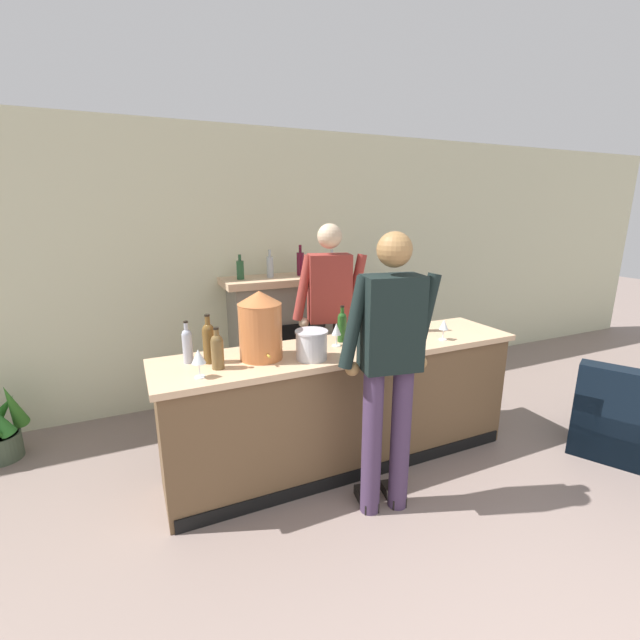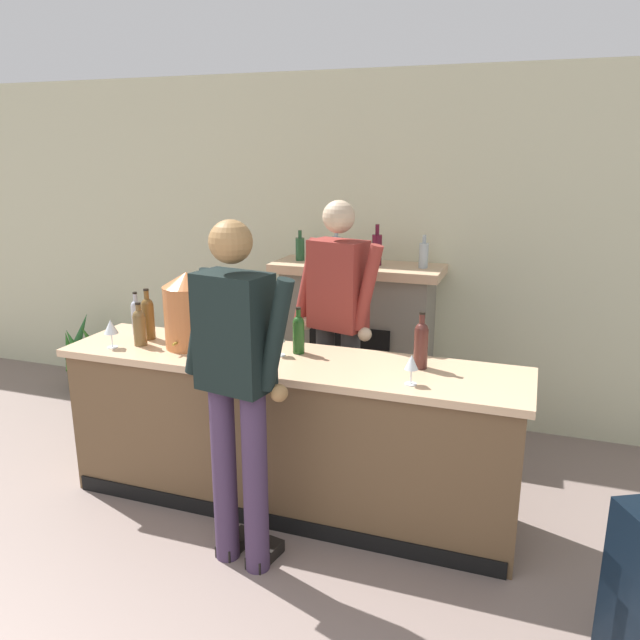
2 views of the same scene
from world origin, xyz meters
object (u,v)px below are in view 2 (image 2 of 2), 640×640
Objects in this scene: potted_plant_corner at (83,359)px; wine_bottle_chardonnay_pale at (137,316)px; person_customer at (237,383)px; wine_bottle_port_short at (140,326)px; wine_bottle_burgundy_dark at (299,333)px; wine_bottle_cabernet_heavy at (421,343)px; person_bartender at (338,325)px; wine_bottle_riesling_slim at (148,317)px; wine_glass_front_left at (279,336)px; wine_glass_back_row at (411,363)px; fireplace_stone at (357,342)px; wine_glass_near_bucket at (111,327)px; copper_dispenser at (188,310)px; ice_bucket_steel at (222,343)px.

wine_bottle_chardonnay_pale is (1.39, -1.04, 0.80)m from potted_plant_corner.
person_customer is 1.34m from wine_bottle_chardonnay_pale.
wine_bottle_chardonnay_pale reaches higher than wine_bottle_port_short.
wine_bottle_burgundy_dark is 0.87× the size of wine_bottle_cabernet_heavy.
potted_plant_corner is at bearing 167.24° from person_bartender.
wine_bottle_cabernet_heavy is at bearing -1.50° from wine_bottle_burgundy_dark.
wine_bottle_burgundy_dark is (1.00, 0.19, 0.00)m from wine_bottle_port_short.
wine_glass_front_left is at bearing -1.98° from wine_bottle_riesling_slim.
person_bartender is 0.79m from wine_bottle_cabernet_heavy.
wine_bottle_riesling_slim reaches higher than wine_glass_back_row.
wine_bottle_chardonnay_pale is (-1.16, -1.25, 0.43)m from fireplace_stone.
wine_bottle_burgundy_dark is at bearing -0.41° from wine_bottle_chardonnay_pale.
wine_glass_near_bucket reaches higher than wine_glass_front_left.
fireplace_stone reaches higher than potted_plant_corner.
wine_bottle_chardonnay_pale is at bearing -36.73° from potted_plant_corner.
person_customer is 6.69× the size of wine_bottle_port_short.
potted_plant_corner is at bearing 141.53° from wine_bottle_port_short.
person_bartender is at bearing 35.25° from copper_dispenser.
wine_bottle_port_short is (-1.01, -1.44, 0.43)m from fireplace_stone.
wine_bottle_riesling_slim is (-1.03, -0.05, 0.02)m from wine_bottle_burgundy_dark.
ice_bucket_steel is 1.12m from wine_glass_back_row.
person_bartender is at bearing 29.74° from wine_bottle_port_short.
person_customer is at bearing -97.35° from person_bartender.
fireplace_stone reaches higher than wine_glass_near_bucket.
wine_bottle_port_short is (0.16, -0.19, -0.00)m from wine_bottle_chardonnay_pale.
wine_bottle_cabernet_heavy reaches higher than wine_bottle_burgundy_dark.
wine_bottle_port_short is at bearing -124.89° from fireplace_stone.
copper_dispenser is (1.86, -1.16, 0.91)m from potted_plant_corner.
wine_bottle_riesling_slim reaches higher than wine_bottle_burgundy_dark.
copper_dispenser is 1.64× the size of wine_bottle_chardonnay_pale.
wine_bottle_port_short is 0.85× the size of wine_bottle_cabernet_heavy.
wine_bottle_burgundy_dark is 1.58× the size of wine_glass_near_bucket.
person_bartender reaches higher than ice_bucket_steel.
wine_glass_near_bucket is (-1.13, -0.29, 0.00)m from wine_bottle_burgundy_dark.
wine_bottle_burgundy_dark is at bearing 14.41° from wine_glass_near_bucket.
wine_bottle_riesling_slim reaches higher than potted_plant_corner.
copper_dispenser is (-0.64, 0.62, 0.18)m from person_customer.
wine_bottle_port_short is 1.57× the size of wine_glass_front_left.
ice_bucket_steel is at bearing -18.48° from wine_bottle_riesling_slim.
ice_bucket_steel is at bearing -7.61° from wine_bottle_port_short.
wine_bottle_burgundy_dark is at bearing -103.22° from person_bartender.
wine_bottle_burgundy_dark is 1.62× the size of wine_glass_front_left.
wine_bottle_riesling_slim is 1.02× the size of wine_bottle_cabernet_heavy.
wine_bottle_riesling_slim is 2.04× the size of wine_glass_back_row.
wine_glass_near_bucket is at bearing -168.75° from wine_glass_front_left.
copper_dispenser is 0.49m from wine_glass_near_bucket.
wine_bottle_cabernet_heavy is at bearing -17.91° from potted_plant_corner.
wine_bottle_riesling_slim reaches higher than wine_bottle_port_short.
wine_bottle_burgundy_dark is 0.12m from wine_glass_front_left.
potted_plant_corner is 2.18× the size of wine_bottle_cabernet_heavy.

